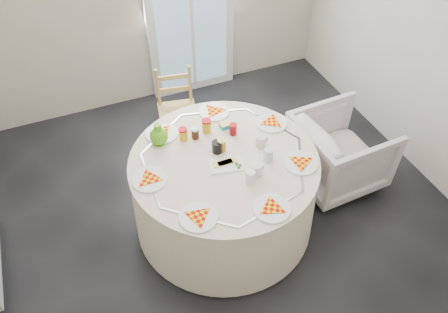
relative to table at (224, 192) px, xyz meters
name	(u,v)px	position (x,y,z in m)	size (l,w,h in m)	color
floor	(226,211)	(0.05, 0.08, -0.38)	(4.00, 4.00, 0.00)	black
wall_right	(446,42)	(2.05, 0.08, 0.93)	(0.02, 4.00, 2.60)	#BCB5A3
glass_door	(190,6)	(0.45, 2.03, 0.68)	(1.00, 0.08, 2.10)	silver
table	(224,192)	(0.00, 0.00, 0.00)	(1.55, 1.55, 0.78)	beige
wooden_chair	(177,107)	(-0.03, 1.14, 0.09)	(0.38, 0.36, 0.85)	#A0864C
armchair	(340,149)	(1.20, 0.06, 0.02)	(0.77, 0.72, 0.79)	silver
place_settings	(224,159)	(0.00, 0.00, 0.40)	(1.46, 1.46, 0.03)	silver
jar_cluster	(207,132)	(-0.02, 0.30, 0.45)	(0.46, 0.23, 0.13)	brown
butter_tub	(226,125)	(0.17, 0.36, 0.41)	(0.11, 0.08, 0.04)	#0D98A0
green_pitcher	(158,134)	(-0.41, 0.38, 0.49)	(0.15, 0.15, 0.19)	#52A812
cheese_platter	(226,165)	(-0.01, -0.07, 0.40)	(0.26, 0.17, 0.03)	silver
mugs_glasses	(244,151)	(0.17, -0.01, 0.44)	(0.65, 0.65, 0.12)	gray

